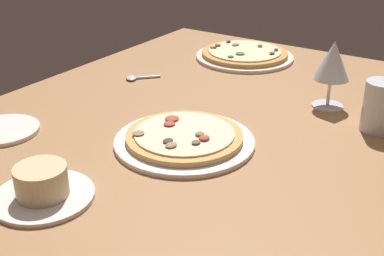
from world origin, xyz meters
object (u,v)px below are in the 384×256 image
(side_plate, at_px, (3,130))
(spoon, at_px, (135,78))
(ramekin_on_saucer, at_px, (42,187))
(water_glass, at_px, (379,108))
(pizza_main, at_px, (184,138))
(pizza_side, at_px, (245,55))
(wine_glass_far, at_px, (333,63))

(side_plate, relative_size, spoon, 1.82)
(side_plate, bearing_deg, ramekin_on_saucer, -115.33)
(water_glass, bearing_deg, pizza_main, 132.18)
(water_glass, height_order, spoon, water_glass)
(pizza_side, distance_m, side_plate, 0.77)
(water_glass, bearing_deg, ramekin_on_saucer, 145.72)
(pizza_side, relative_size, wine_glass_far, 1.86)
(water_glass, xyz_separation_m, spoon, (-0.04, 0.64, -0.05))
(pizza_main, distance_m, ramekin_on_saucer, 0.31)
(side_plate, bearing_deg, spoon, -3.58)
(ramekin_on_saucer, bearing_deg, water_glass, -34.28)
(pizza_main, height_order, spoon, pizza_main)
(pizza_side, height_order, side_plate, pizza_side)
(pizza_main, xyz_separation_m, spoon, (0.25, 0.33, -0.01))
(pizza_side, distance_m, water_glass, 0.57)
(spoon, bearing_deg, ramekin_on_saucer, -155.65)
(pizza_side, bearing_deg, wine_glass_far, -123.42)
(spoon, bearing_deg, pizza_side, -25.84)
(wine_glass_far, relative_size, water_glass, 1.45)
(side_plate, bearing_deg, pizza_side, -14.07)
(pizza_main, bearing_deg, side_plate, 115.42)
(pizza_main, height_order, wine_glass_far, wine_glass_far)
(pizza_side, distance_m, wine_glass_far, 0.43)
(wine_glass_far, xyz_separation_m, spoon, (-0.11, 0.51, -0.10))
(ramekin_on_saucer, relative_size, wine_glass_far, 1.06)
(pizza_main, xyz_separation_m, wine_glass_far, (0.35, -0.18, 0.10))
(ramekin_on_saucer, height_order, wine_glass_far, wine_glass_far)
(wine_glass_far, xyz_separation_m, side_plate, (-0.52, 0.53, -0.10))
(pizza_side, xyz_separation_m, side_plate, (-0.75, 0.19, -0.01))
(pizza_main, distance_m, water_glass, 0.42)
(ramekin_on_saucer, bearing_deg, pizza_side, 5.49)
(water_glass, bearing_deg, spoon, 93.23)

